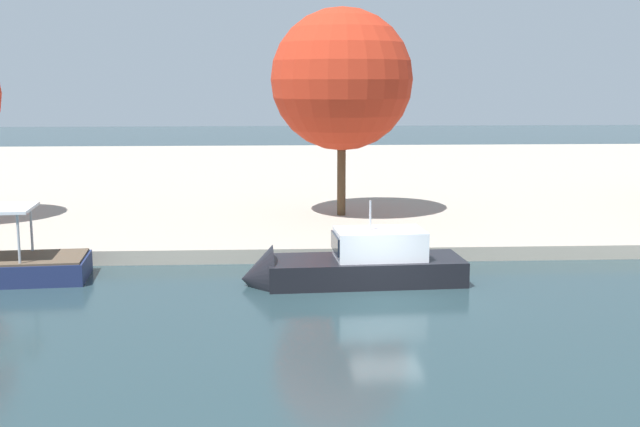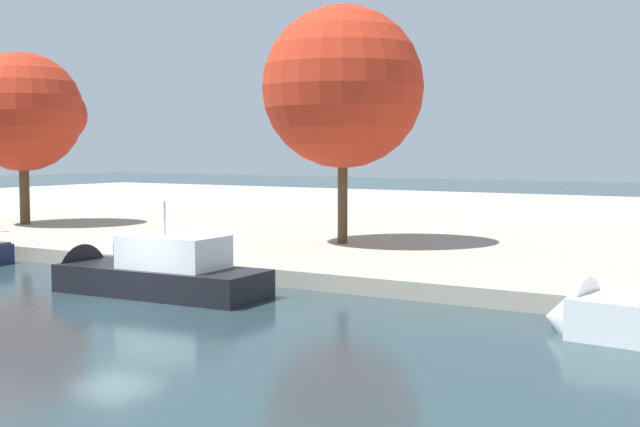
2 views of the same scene
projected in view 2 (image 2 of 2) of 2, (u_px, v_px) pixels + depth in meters
The scene contains 5 objects.
ground_plane at pixel (114, 309), 26.81m from camera, with size 220.00×220.00×0.00m, color #23383D.
dock_promenade at pixel (496, 221), 55.31m from camera, with size 120.00×55.00×0.62m, color #A39989.
motor_yacht_2 at pixel (146, 278), 29.62m from camera, with size 8.61×3.10×4.18m.
tree_0 at pixel (348, 82), 38.84m from camera, with size 7.35×7.35×10.79m.
tree_1 at pixel (23, 112), 48.85m from camera, with size 6.78×6.78×9.81m.
Camera 2 is at (19.42, -19.15, 4.99)m, focal length 48.48 mm.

